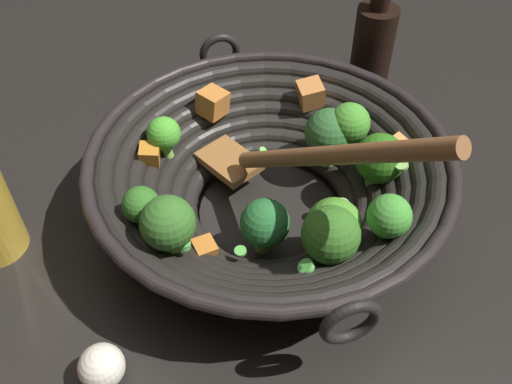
% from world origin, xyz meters
% --- Properties ---
extents(ground_plane, '(4.00, 4.00, 0.00)m').
position_xyz_m(ground_plane, '(0.00, 0.00, 0.00)').
color(ground_plane, black).
extents(wok, '(0.39, 0.39, 0.24)m').
position_xyz_m(wok, '(0.00, 0.00, 0.06)').
color(wok, black).
rests_on(wok, ground).
extents(soy_sauce_bottle, '(0.05, 0.05, 0.19)m').
position_xyz_m(soy_sauce_bottle, '(-0.26, -0.00, 0.08)').
color(soy_sauce_bottle, black).
rests_on(soy_sauce_bottle, ground).
extents(garlic_bulb, '(0.04, 0.04, 0.04)m').
position_xyz_m(garlic_bulb, '(0.25, -0.02, 0.02)').
color(garlic_bulb, silver).
rests_on(garlic_bulb, ground).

